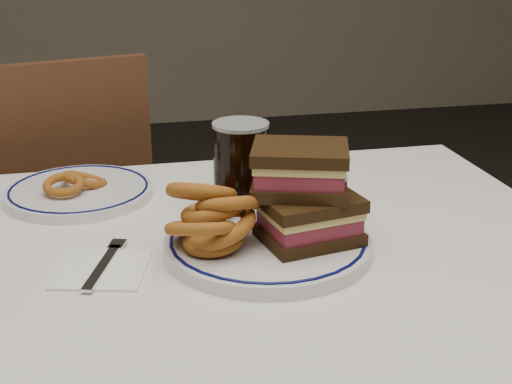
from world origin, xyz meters
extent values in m
cube|color=silver|center=(0.00, 0.00, 0.73)|extent=(1.26, 0.86, 0.03)
cylinder|color=#412614|center=(0.54, 0.34, 0.35)|extent=(0.06, 0.06, 0.71)
cube|color=silver|center=(0.00, 0.43, 0.65)|extent=(1.26, 0.01, 0.17)
cube|color=#412614|center=(-0.23, 0.81, 0.44)|extent=(0.52, 0.52, 0.04)
cylinder|color=#412614|center=(-0.09, 1.03, 0.21)|extent=(0.04, 0.04, 0.42)
cylinder|color=#412614|center=(0.00, 0.68, 0.21)|extent=(0.04, 0.04, 0.42)
cube|color=#412614|center=(-0.18, 0.62, 0.69)|extent=(0.42, 0.13, 0.47)
cylinder|color=silver|center=(0.15, 0.00, 0.76)|extent=(0.30, 0.30, 0.02)
torus|color=#0A0D4C|center=(0.15, 0.00, 0.77)|extent=(0.28, 0.28, 0.01)
cube|color=black|center=(0.20, -0.02, 0.78)|extent=(0.15, 0.13, 0.02)
cube|color=maroon|center=(0.20, -0.02, 0.80)|extent=(0.14, 0.12, 0.02)
cube|color=#D7BF60|center=(0.20, -0.02, 0.81)|extent=(0.14, 0.12, 0.01)
cube|color=black|center=(0.20, -0.02, 0.83)|extent=(0.15, 0.13, 0.02)
cube|color=black|center=(0.19, 0.00, 0.85)|extent=(0.16, 0.14, 0.02)
cube|color=maroon|center=(0.19, 0.00, 0.87)|extent=(0.14, 0.13, 0.02)
cube|color=#D7BF60|center=(0.19, 0.00, 0.88)|extent=(0.15, 0.13, 0.01)
cube|color=black|center=(0.19, 0.00, 0.90)|extent=(0.16, 0.14, 0.02)
torus|color=#672C0D|center=(0.07, -0.02, 0.78)|extent=(0.09, 0.09, 0.03)
torus|color=#672C0D|center=(0.05, 0.01, 0.79)|extent=(0.09, 0.09, 0.06)
torus|color=#672C0D|center=(0.08, -0.02, 0.80)|extent=(0.10, 0.10, 0.06)
torus|color=#672C0D|center=(0.05, -0.03, 0.81)|extent=(0.10, 0.10, 0.06)
torus|color=#672C0D|center=(0.07, 0.00, 0.82)|extent=(0.10, 0.10, 0.05)
torus|color=#672C0D|center=(0.09, -0.01, 0.83)|extent=(0.09, 0.09, 0.06)
torus|color=#672C0D|center=(0.06, 0.02, 0.84)|extent=(0.11, 0.10, 0.08)
cylinder|color=silver|center=(0.09, 0.10, 0.79)|extent=(0.06, 0.06, 0.03)
cylinder|color=#7E0F02|center=(0.09, 0.10, 0.80)|extent=(0.05, 0.05, 0.01)
cylinder|color=black|center=(0.14, 0.15, 0.82)|extent=(0.09, 0.09, 0.15)
cylinder|color=gray|center=(0.14, 0.15, 0.90)|extent=(0.09, 0.09, 0.01)
torus|color=gray|center=(0.19, 0.13, 0.83)|extent=(0.08, 0.04, 0.08)
cylinder|color=#97B4C3|center=(0.23, 0.00, 0.80)|extent=(0.07, 0.07, 0.11)
cylinder|color=silver|center=(-0.12, 0.28, 0.76)|extent=(0.25, 0.25, 0.02)
torus|color=#0A0D4C|center=(-0.12, 0.28, 0.77)|extent=(0.24, 0.24, 0.00)
torus|color=#672C0D|center=(-0.11, 0.30, 0.77)|extent=(0.09, 0.08, 0.05)
torus|color=#672C0D|center=(-0.14, 0.26, 0.78)|extent=(0.07, 0.07, 0.03)
cube|color=white|center=(-0.09, -0.01, 0.75)|extent=(0.14, 0.14, 0.00)
cube|color=silver|center=(-0.09, -0.01, 0.76)|extent=(0.06, 0.13, 0.00)
cube|color=silver|center=(-0.06, 0.06, 0.76)|extent=(0.03, 0.04, 0.00)
camera|label=1|loc=(-0.07, -0.90, 1.19)|focal=50.00mm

